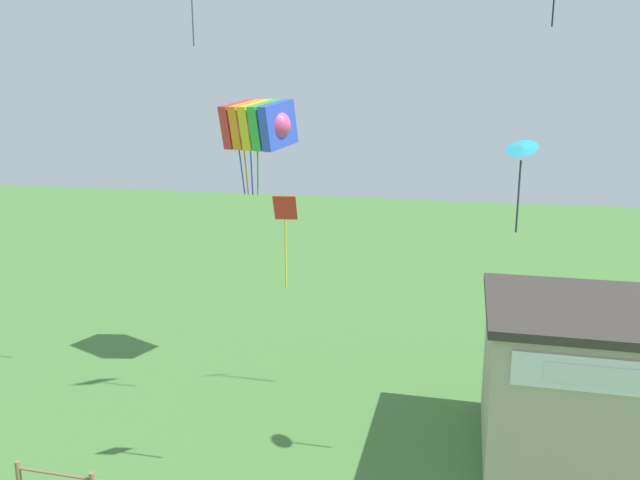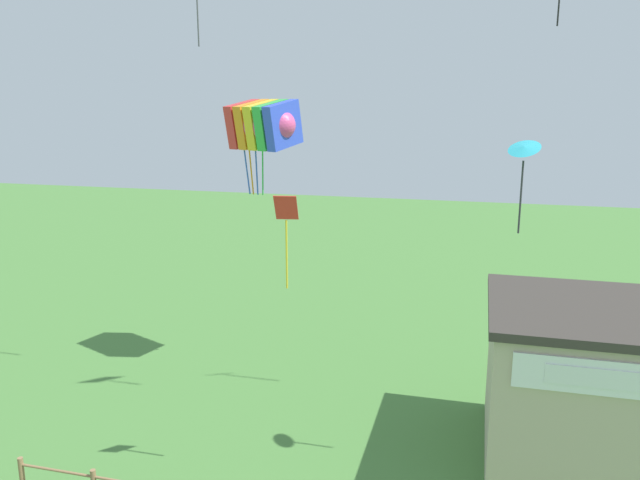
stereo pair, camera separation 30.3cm
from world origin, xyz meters
name	(u,v)px [view 1 (the left image)]	position (x,y,z in m)	size (l,w,h in m)	color
seaside_building	(597,383)	(7.21, 12.85, 2.34)	(6.38, 5.45, 4.65)	#B7A88E
kite_rainbow_parafoil	(258,125)	(-4.28, 17.24, 9.31)	(3.31, 2.77, 3.52)	#E54C8C
kite_cyan_delta	(521,153)	(4.62, 11.64, 8.91)	(1.04, 1.00, 2.41)	#2DB2C6
kite_red_diamond	(285,223)	(-1.11, 9.95, 7.16)	(0.65, 0.56, 2.46)	red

